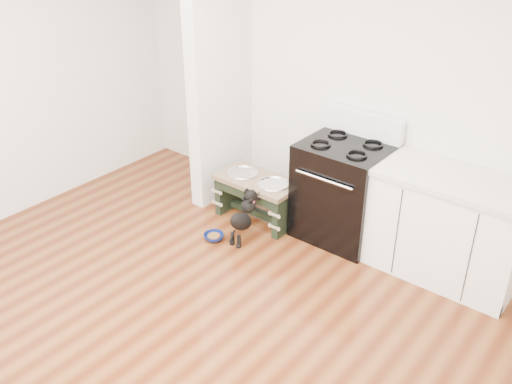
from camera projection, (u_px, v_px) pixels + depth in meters
name	position (u px, v px, depth m)	size (l,w,h in m)	color
ground	(151.00, 350.00, 4.07)	(5.00, 5.00, 0.00)	#4D200D
room_shell	(126.00, 141.00, 3.29)	(5.00, 5.00, 5.00)	silver
partition_wall	(219.00, 69.00, 5.51)	(0.15, 0.80, 2.70)	silver
oven_range	(343.00, 189.00, 5.18)	(0.76, 0.69, 1.14)	black
cabinet_run	(447.00, 227.00, 4.66)	(1.24, 0.64, 0.91)	white
dog_feeder	(257.00, 191.00, 5.50)	(0.81, 0.43, 0.46)	black
puppy	(244.00, 215.00, 5.19)	(0.14, 0.42, 0.49)	black
floor_bowl	(214.00, 237.00, 5.31)	(0.24, 0.24, 0.06)	navy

